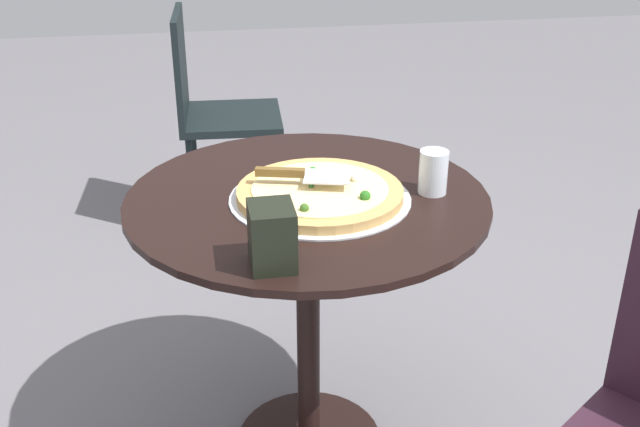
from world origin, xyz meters
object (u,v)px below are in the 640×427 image
patio_table (308,259)px  drinking_cup (433,172)px  pizza_server (302,174)px  pizza_on_tray (320,194)px  napkin_dispenser (272,236)px  patio_chair_near (211,103)px

patio_table → drinking_cup: drinking_cup is taller
patio_table → pizza_server: 0.21m
pizza_on_tray → napkin_dispenser: (0.27, -0.14, 0.05)m
pizza_on_tray → patio_chair_near: bearing=-172.3°
napkin_dispenser → patio_chair_near: 1.73m
drinking_cup → pizza_on_tray: bearing=-91.3°
pizza_on_tray → napkin_dispenser: size_ratio=3.37×
patio_table → patio_chair_near: patio_chair_near is taller
pizza_on_tray → pizza_server: (-0.02, -0.04, 0.04)m
pizza_server → drinking_cup: (0.03, 0.29, -0.00)m
patio_table → pizza_on_tray: 0.18m
patio_table → pizza_server: pizza_server is taller
patio_table → pizza_on_tray: bearing=46.5°
patio_table → drinking_cup: (0.03, 0.28, 0.21)m
patio_table → pizza_server: (-0.00, -0.01, 0.21)m
pizza_server → napkin_dispenser: napkin_dispenser is taller
patio_table → pizza_on_tray: pizza_on_tray is taller
patio_table → napkin_dispenser: napkin_dispenser is taller
napkin_dispenser → drinking_cup: bearing=123.7°
pizza_server → patio_chair_near: size_ratio=0.25×
napkin_dispenser → pizza_server: bearing=160.7°
pizza_on_tray → pizza_server: pizza_server is taller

